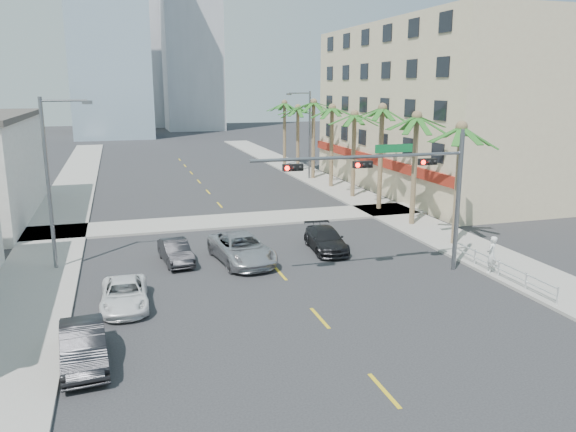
# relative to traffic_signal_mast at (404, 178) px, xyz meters

# --- Properties ---
(ground) EXTENTS (260.00, 260.00, 0.00)m
(ground) POSITION_rel_traffic_signal_mast_xyz_m (-5.78, -7.95, -5.06)
(ground) COLOR #262628
(ground) RESTS_ON ground
(sidewalk_right) EXTENTS (4.00, 120.00, 0.15)m
(sidewalk_right) POSITION_rel_traffic_signal_mast_xyz_m (6.22, 12.05, -4.99)
(sidewalk_right) COLOR gray
(sidewalk_right) RESTS_ON ground
(sidewalk_left) EXTENTS (4.00, 120.00, 0.15)m
(sidewalk_left) POSITION_rel_traffic_signal_mast_xyz_m (-17.78, 12.05, -4.99)
(sidewalk_left) COLOR gray
(sidewalk_left) RESTS_ON ground
(sidewalk_cross) EXTENTS (80.00, 4.00, 0.15)m
(sidewalk_cross) POSITION_rel_traffic_signal_mast_xyz_m (-5.78, 14.05, -4.99)
(sidewalk_cross) COLOR gray
(sidewalk_cross) RESTS_ON ground
(building_right) EXTENTS (15.25, 28.00, 15.00)m
(building_right) POSITION_rel_traffic_signal_mast_xyz_m (16.21, 22.05, 2.43)
(building_right) COLOR #CBB58F
(building_right) RESTS_ON ground
(tower_far_left) EXTENTS (14.00, 14.00, 48.00)m
(tower_far_left) POSITION_rel_traffic_signal_mast_xyz_m (-13.78, 87.05, 18.94)
(tower_far_left) COLOR #99B2C6
(tower_far_left) RESTS_ON ground
(tower_far_center) EXTENTS (16.00, 16.00, 42.00)m
(tower_far_center) POSITION_rel_traffic_signal_mast_xyz_m (-8.78, 117.05, 15.94)
(tower_far_center) COLOR #ADADB2
(tower_far_center) RESTS_ON ground
(traffic_signal_mast) EXTENTS (11.12, 0.54, 7.20)m
(traffic_signal_mast) POSITION_rel_traffic_signal_mast_xyz_m (0.00, 0.00, 0.00)
(traffic_signal_mast) COLOR slate
(traffic_signal_mast) RESTS_ON ground
(palm_tree_0) EXTENTS (4.80, 4.80, 7.80)m
(palm_tree_0) POSITION_rel_traffic_signal_mast_xyz_m (5.82, 4.05, 2.02)
(palm_tree_0) COLOR brown
(palm_tree_0) RESTS_ON ground
(palm_tree_1) EXTENTS (4.80, 4.80, 8.16)m
(palm_tree_1) POSITION_rel_traffic_signal_mast_xyz_m (5.82, 9.25, 2.37)
(palm_tree_1) COLOR brown
(palm_tree_1) RESTS_ON ground
(palm_tree_2) EXTENTS (4.80, 4.80, 8.52)m
(palm_tree_2) POSITION_rel_traffic_signal_mast_xyz_m (5.82, 14.45, 2.72)
(palm_tree_2) COLOR brown
(palm_tree_2) RESTS_ON ground
(palm_tree_3) EXTENTS (4.80, 4.80, 7.80)m
(palm_tree_3) POSITION_rel_traffic_signal_mast_xyz_m (5.82, 19.65, 2.02)
(palm_tree_3) COLOR brown
(palm_tree_3) RESTS_ON ground
(palm_tree_4) EXTENTS (4.80, 4.80, 8.16)m
(palm_tree_4) POSITION_rel_traffic_signal_mast_xyz_m (5.82, 24.85, 2.37)
(palm_tree_4) COLOR brown
(palm_tree_4) RESTS_ON ground
(palm_tree_5) EXTENTS (4.80, 4.80, 8.52)m
(palm_tree_5) POSITION_rel_traffic_signal_mast_xyz_m (5.82, 30.05, 2.72)
(palm_tree_5) COLOR brown
(palm_tree_5) RESTS_ON ground
(palm_tree_6) EXTENTS (4.80, 4.80, 7.80)m
(palm_tree_6) POSITION_rel_traffic_signal_mast_xyz_m (5.82, 35.25, 2.02)
(palm_tree_6) COLOR brown
(palm_tree_6) RESTS_ON ground
(palm_tree_7) EXTENTS (4.80, 4.80, 8.16)m
(palm_tree_7) POSITION_rel_traffic_signal_mast_xyz_m (5.82, 40.45, 2.37)
(palm_tree_7) COLOR brown
(palm_tree_7) RESTS_ON ground
(streetlight_left) EXTENTS (2.55, 0.25, 9.00)m
(streetlight_left) POSITION_rel_traffic_signal_mast_xyz_m (-16.78, 6.05, -0.00)
(streetlight_left) COLOR slate
(streetlight_left) RESTS_ON ground
(streetlight_right) EXTENTS (2.55, 0.25, 9.00)m
(streetlight_right) POSITION_rel_traffic_signal_mast_xyz_m (5.21, 30.05, -0.00)
(streetlight_right) COLOR slate
(streetlight_right) RESTS_ON ground
(guardrail) EXTENTS (0.08, 8.08, 1.00)m
(guardrail) POSITION_rel_traffic_signal_mast_xyz_m (4.52, -1.95, -4.39)
(guardrail) COLOR silver
(guardrail) RESTS_ON ground
(car_parked_mid) EXTENTS (1.83, 4.38, 1.41)m
(car_parked_mid) POSITION_rel_traffic_signal_mast_xyz_m (-15.05, -5.35, -4.36)
(car_parked_mid) COLOR black
(car_parked_mid) RESTS_ON ground
(car_parked_far) EXTENTS (2.08, 4.34, 1.19)m
(car_parked_far) POSITION_rel_traffic_signal_mast_xyz_m (-13.58, -0.33, -4.47)
(car_parked_far) COLOR white
(car_parked_far) RESTS_ON ground
(car_lane_left) EXTENTS (1.77, 3.98, 1.27)m
(car_lane_left) POSITION_rel_traffic_signal_mast_xyz_m (-10.78, 5.46, -4.43)
(car_lane_left) COLOR black
(car_lane_left) RESTS_ON ground
(car_lane_center) EXTENTS (3.26, 5.90, 1.56)m
(car_lane_center) POSITION_rel_traffic_signal_mast_xyz_m (-7.28, 4.53, -4.28)
(car_lane_center) COLOR #B5B4B9
(car_lane_center) RESTS_ON ground
(car_lane_right) EXTENTS (2.24, 4.74, 1.34)m
(car_lane_right) POSITION_rel_traffic_signal_mast_xyz_m (-2.04, 5.32, -4.39)
(car_lane_right) COLOR black
(car_lane_right) RESTS_ON ground
(pedestrian) EXTENTS (0.83, 0.76, 1.91)m
(pedestrian) POSITION_rel_traffic_signal_mast_xyz_m (4.52, -1.29, -3.96)
(pedestrian) COLOR silver
(pedestrian) RESTS_ON sidewalk_right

